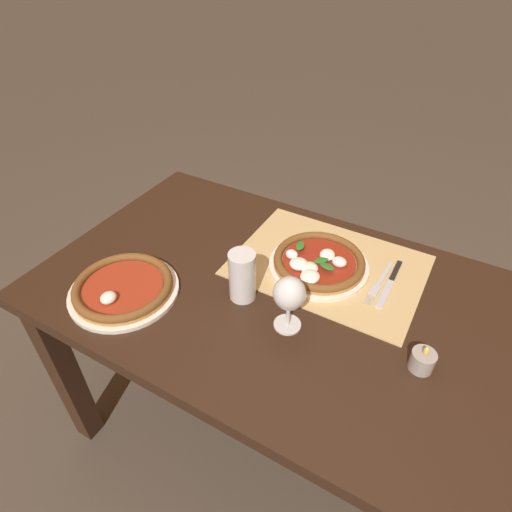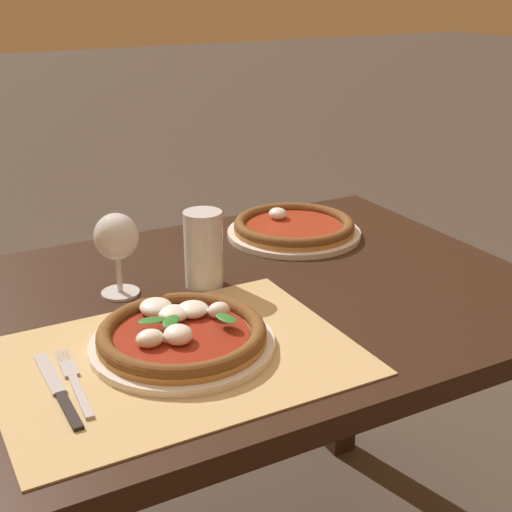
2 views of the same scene
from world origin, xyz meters
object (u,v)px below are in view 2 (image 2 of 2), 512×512
(pizza_far, at_px, (294,228))
(wine_glass, at_px, (116,240))
(pint_glass, at_px, (203,250))
(knife, at_px, (58,389))
(pizza_near, at_px, (183,335))
(fork, at_px, (74,381))

(pizza_far, distance_m, wine_glass, 0.46)
(pizza_far, bearing_deg, pint_glass, -152.26)
(pint_glass, xyz_separation_m, knife, (-0.34, -0.24, -0.06))
(pint_glass, bearing_deg, wine_glass, 167.01)
(pizza_far, height_order, pint_glass, pint_glass)
(pizza_near, height_order, fork, pizza_near)
(knife, bearing_deg, fork, 22.99)
(pint_glass, distance_m, fork, 0.39)
(fork, bearing_deg, pint_glass, 36.56)
(pint_glass, xyz_separation_m, fork, (-0.31, -0.23, -0.06))
(wine_glass, distance_m, knife, 0.35)
(wine_glass, xyz_separation_m, knife, (-0.18, -0.28, -0.10))
(wine_glass, height_order, pint_glass, wine_glass)
(pizza_far, height_order, wine_glass, wine_glass)
(pizza_near, distance_m, knife, 0.21)
(pizza_far, relative_size, fork, 1.49)
(pizza_far, height_order, fork, pizza_far)
(wine_glass, relative_size, fork, 0.77)
(pizza_near, xyz_separation_m, pint_glass, (0.13, 0.21, 0.05))
(fork, bearing_deg, pizza_far, 32.51)
(pizza_near, bearing_deg, pint_glass, 57.67)
(wine_glass, xyz_separation_m, fork, (-0.16, -0.26, -0.10))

